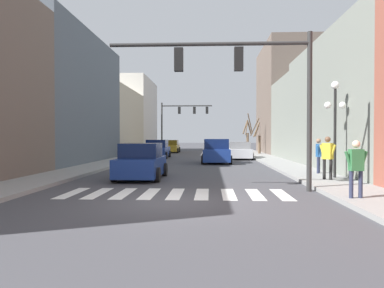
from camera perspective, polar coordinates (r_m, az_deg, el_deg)
name	(u,v)px	position (r m, az deg, el deg)	size (l,w,h in m)	color
ground_plane	(171,202)	(11.35, -3.25, -8.80)	(240.00, 240.00, 0.00)	#424247
sidewalk_right	(380,201)	(12.32, 26.77, -7.78)	(2.34, 90.00, 0.15)	gray
building_row_left	(80,108)	(34.57, -16.69, 5.26)	(6.00, 54.22, 10.13)	#66564C
building_row_right	(330,99)	(30.66, 20.25, 6.50)	(6.00, 45.17, 12.48)	#934C3D
crosswalk_stripes	(176,194)	(12.92, -2.49, -7.58)	(7.65, 2.60, 0.01)	white
traffic_signal_near	(247,75)	(13.80, 8.45, 10.36)	(7.30, 0.28, 5.70)	#2D2D2D
traffic_signal_far	(180,116)	(45.54, -1.77, 4.32)	(6.20, 0.28, 6.16)	#2D2D2D
street_lamp_right_corner	(335,109)	(17.77, 20.98, 4.95)	(0.95, 0.36, 4.27)	black
car_parked_left_far	(157,150)	(35.01, -5.30, -0.84)	(2.19, 4.60, 1.71)	navy
car_driving_toward_lane	(141,162)	(17.59, -7.74, -2.77)	(2.11, 4.19, 1.66)	navy
car_parked_left_mid	(171,147)	(47.37, -3.22, -0.41)	(2.12, 4.48, 1.59)	#A38423
car_parked_right_near	(216,152)	(28.16, 3.72, -1.21)	(2.20, 4.48, 1.81)	navy
car_at_intersection	(240,151)	(33.55, 7.27, -1.05)	(2.11, 4.64, 1.54)	silver
pedestrian_near_right_corner	(319,153)	(19.67, 18.72, -1.26)	(0.37, 0.71, 1.72)	#282D47
pedestrian_on_left_sidewalk	(356,164)	(12.00, 23.72, -2.80)	(0.73, 0.29, 1.70)	#282D47
pedestrian_waiting_at_curb	(328,154)	(16.78, 19.96, -1.46)	(0.57, 0.66, 1.82)	black
street_tree_left_near	(248,135)	(45.94, 8.49, 1.31)	(1.42, 1.98, 4.73)	brown
street_tree_right_near	(258,138)	(41.92, 10.03, 0.87)	(1.01, 2.07, 3.93)	brown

